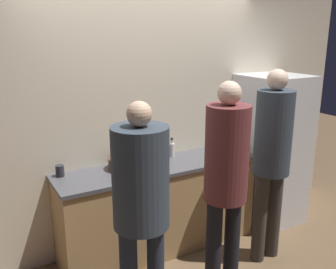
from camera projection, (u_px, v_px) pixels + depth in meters
ground_plane at (175, 262)px, 3.62m from camera, size 14.00×14.00×0.00m
wall_back at (145, 120)px, 3.78m from camera, size 5.20×0.06×2.60m
counter at (159, 206)px, 3.78m from camera, size 2.04×0.58×0.91m
refrigerator at (270, 150)px, 4.28m from camera, size 0.68×0.68×1.71m
person_left at (141, 195)px, 2.60m from camera, size 0.40×0.40×1.73m
person_center at (226, 174)px, 2.93m from camera, size 0.34×0.34×1.81m
person_right at (272, 151)px, 3.43m from camera, size 0.34×0.34×1.85m
fruit_bowl at (125, 163)px, 3.53m from camera, size 0.31×0.31×0.15m
utensil_crock at (161, 150)px, 3.85m from camera, size 0.13×0.13×0.29m
bottle_clear at (172, 149)px, 3.87m from camera, size 0.05×0.05×0.20m
cup_black at (60, 171)px, 3.34m from camera, size 0.08×0.08×0.10m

